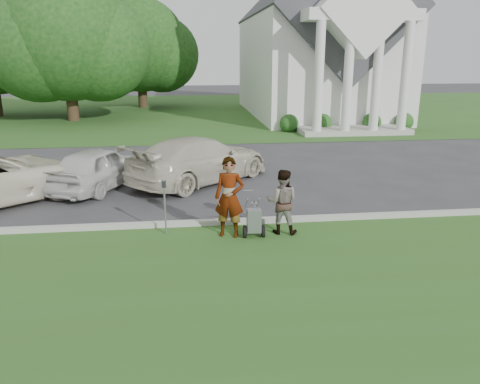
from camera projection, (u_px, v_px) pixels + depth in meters
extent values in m
plane|color=#333335|center=(209.00, 233.00, 11.67)|extent=(120.00, 120.00, 0.00)
cube|color=#2F541D|center=(217.00, 291.00, 8.81)|extent=(80.00, 7.00, 0.01)
cube|color=#2F541D|center=(191.00, 111.00, 37.40)|extent=(80.00, 30.00, 0.01)
cube|color=#9E9E93|center=(208.00, 223.00, 12.17)|extent=(80.00, 0.18, 0.15)
cube|color=white|center=(312.00, 66.00, 34.56)|extent=(9.00, 16.00, 7.00)
cube|color=#38383D|center=(315.00, 16.00, 33.58)|extent=(9.19, 17.00, 9.19)
cube|color=#9E9E93|center=(352.00, 130.00, 26.74)|extent=(6.20, 2.60, 0.30)
cylinder|color=white|center=(319.00, 80.00, 24.71)|extent=(0.50, 0.50, 6.00)
cylinder|color=white|center=(348.00, 80.00, 24.89)|extent=(0.50, 0.50, 6.00)
cylinder|color=white|center=(377.00, 80.00, 25.07)|extent=(0.50, 0.50, 6.00)
cylinder|color=white|center=(405.00, 80.00, 25.25)|extent=(0.50, 0.50, 6.00)
cube|color=white|center=(361.00, 15.00, 24.82)|extent=(6.20, 2.00, 0.60)
cube|color=white|center=(362.00, 9.00, 24.73)|extent=(5.09, 2.20, 5.09)
sphere|color=#1E4C19|center=(289.00, 124.00, 27.12)|extent=(1.10, 1.10, 1.10)
sphere|color=#1E4C19|center=(323.00, 123.00, 27.34)|extent=(1.10, 1.10, 1.10)
sphere|color=#1E4C19|center=(372.00, 122.00, 27.68)|extent=(1.10, 1.10, 1.10)
sphere|color=#1E4C19|center=(404.00, 122.00, 27.90)|extent=(1.10, 1.10, 1.10)
cylinder|color=#332316|center=(72.00, 97.00, 31.29)|extent=(0.76, 0.76, 3.20)
sphere|color=#133E13|center=(66.00, 35.00, 30.19)|extent=(8.40, 8.40, 8.40)
sphere|color=#133E13|center=(97.00, 49.00, 30.93)|extent=(6.89, 6.89, 6.89)
sphere|color=#133E13|center=(38.00, 45.00, 29.89)|extent=(7.22, 7.22, 7.22)
sphere|color=#133E13|center=(20.00, 41.00, 32.98)|extent=(7.54, 7.54, 7.54)
cylinder|color=#332316|center=(142.00, 89.00, 39.39)|extent=(0.76, 0.76, 3.00)
sphere|color=#133E13|center=(140.00, 45.00, 38.38)|extent=(7.60, 7.60, 7.60)
sphere|color=#133E13|center=(161.00, 54.00, 39.07)|extent=(6.23, 6.23, 6.23)
sphere|color=#133E13|center=(121.00, 52.00, 38.09)|extent=(6.54, 6.54, 6.54)
cylinder|color=black|center=(245.00, 232.00, 11.34)|extent=(0.08, 0.31, 0.31)
cylinder|color=black|center=(263.00, 231.00, 11.38)|extent=(0.08, 0.31, 0.31)
cylinder|color=#2D2D33|center=(254.00, 231.00, 11.36)|extent=(0.51, 0.05, 0.04)
cube|color=gray|center=(254.00, 221.00, 11.28)|extent=(0.34, 0.28, 0.56)
cone|color=gray|center=(254.00, 206.00, 11.18)|extent=(0.18, 0.18, 0.16)
cylinder|color=#2D2D33|center=(254.00, 203.00, 11.15)|extent=(0.04, 0.04, 0.06)
cylinder|color=gray|center=(246.00, 205.00, 11.66)|extent=(0.05, 0.75, 0.54)
cylinder|color=gray|center=(257.00, 204.00, 11.69)|extent=(0.05, 0.75, 0.54)
cylinder|color=gray|center=(250.00, 190.00, 11.96)|extent=(0.33, 0.04, 0.03)
imported|color=#999999|center=(229.00, 198.00, 11.20)|extent=(0.82, 0.65, 1.96)
imported|color=#999999|center=(282.00, 202.00, 11.45)|extent=(0.92, 0.80, 1.61)
cylinder|color=gray|center=(165.00, 211.00, 11.42)|extent=(0.04, 0.04, 1.22)
cube|color=#2D2D33|center=(164.00, 184.00, 11.23)|extent=(0.10, 0.07, 0.18)
cylinder|color=gray|center=(164.00, 180.00, 11.20)|extent=(0.09, 0.09, 0.03)
imported|color=silver|center=(98.00, 168.00, 15.42)|extent=(3.17, 4.46, 1.41)
imported|color=beige|center=(200.00, 160.00, 16.18)|extent=(5.56, 5.30, 1.59)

